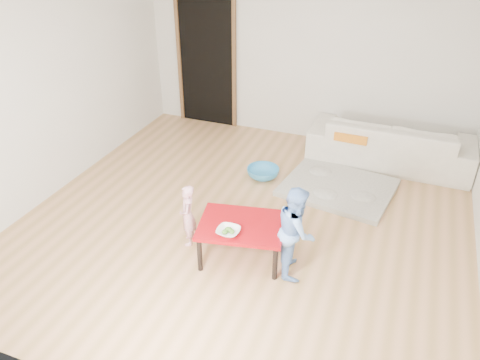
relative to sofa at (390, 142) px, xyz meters
The scene contains 13 objects.
floor 2.50m from the sofa, 124.13° to the right, with size 5.00×5.00×0.01m, color #A77D47.
back_wall 1.76m from the sofa, 162.06° to the left, with size 5.00×0.02×2.60m, color beige.
left_wall 4.50m from the sofa, 152.21° to the right, with size 0.02×5.00×2.60m, color beige.
doorway 3.10m from the sofa, behind, with size 1.02×0.08×2.11m, color brown, non-canonical shape.
sofa is the anchor object (origin of this frame).
cushion 0.58m from the sofa, 152.22° to the right, with size 0.44×0.39×0.12m, color orange.
red_table 2.95m from the sofa, 113.97° to the right, with size 0.85×0.64×0.43m, color maroon, non-canonical shape.
bowl 3.16m from the sofa, 113.50° to the right, with size 0.23×0.23×0.06m, color white.
broccoli 3.16m from the sofa, 113.50° to the right, with size 0.12×0.12×0.06m, color #2D5919, non-canonical shape.
child_pink 3.23m from the sofa, 124.33° to the right, with size 0.26×0.17×0.71m, color #DD657B.
child_blue 2.76m from the sofa, 103.41° to the right, with size 0.47×0.36×0.96m, color #6494E9.
basin 1.86m from the sofa, 145.65° to the right, with size 0.44×0.44×0.14m, color #338DC1.
blanket 1.16m from the sofa, 117.24° to the right, with size 1.34×1.11×0.07m, color beige, non-canonical shape.
Camera 1 is at (1.55, -4.21, 3.20)m, focal length 35.00 mm.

